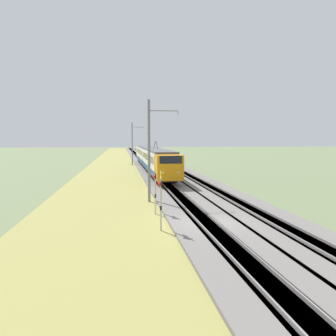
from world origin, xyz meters
name	(u,v)px	position (x,y,z in m)	size (l,w,h in m)	color
ground_plane	(207,228)	(0.00, 0.00, 0.00)	(400.00, 400.00, 0.00)	#6B7A51
ballast_main	(145,164)	(50.00, 0.00, 0.15)	(240.00, 4.40, 0.30)	slate
ballast_adjacent	(165,163)	(50.00, -4.16, 0.15)	(240.00, 4.40, 0.30)	slate
track_main	(145,164)	(50.00, 0.00, 0.16)	(240.00, 1.57, 0.45)	#4C4238
track_adjacent	(165,163)	(50.00, -4.16, 0.16)	(240.00, 1.57, 0.45)	#4C4238
grass_verge	(114,164)	(50.00, 6.41, 0.06)	(240.00, 9.96, 0.12)	#99934C
passenger_train	(151,157)	(35.78, 0.00, 2.33)	(42.65, 2.92, 4.98)	orange
crossing_signal_near	(161,195)	(-0.62, 2.86, 2.16)	(0.70, 0.23, 3.54)	beige
crossing_signal_aux	(155,185)	(3.55, 2.72, 2.12)	(0.70, 0.23, 3.47)	beige
catenary_mast_near	(150,150)	(8.13, 2.68, 4.40)	(0.22, 2.56, 8.51)	slate
catenary_mast_mid	(132,143)	(47.12, 2.68, 4.44)	(0.22, 2.56, 8.59)	slate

